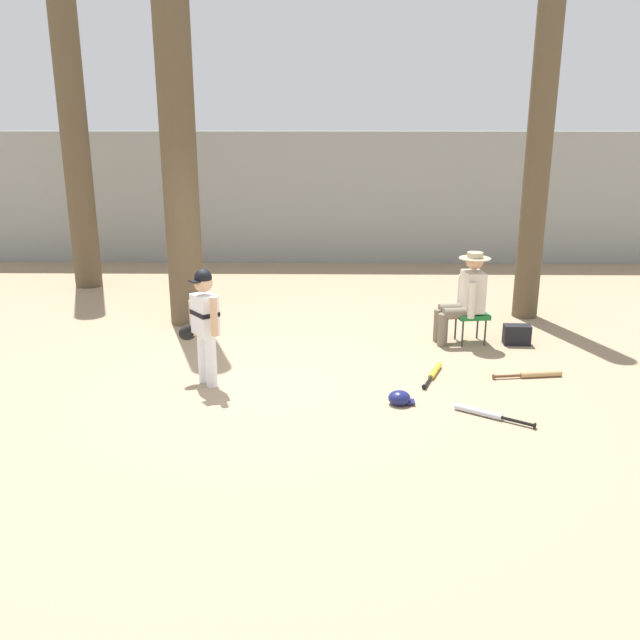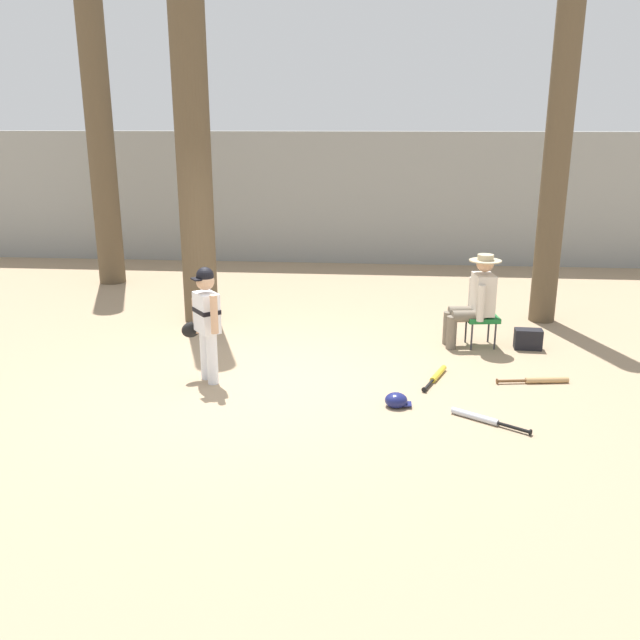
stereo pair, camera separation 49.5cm
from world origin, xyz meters
name	(u,v)px [view 1 (the left image)]	position (x,y,z in m)	size (l,w,h in m)	color
ground_plane	(268,384)	(0.00, 0.00, 0.00)	(60.00, 60.00, 0.00)	#9E8466
concrete_back_wall	(296,198)	(0.00, 6.74, 1.29)	(18.00, 0.36, 2.58)	gray
tree_near_player	(180,174)	(-1.36, 2.38, 2.10)	(0.64, 0.64, 4.79)	brown
tree_behind_spectator	(537,166)	(3.58, 2.77, 2.19)	(0.49, 0.49, 4.86)	brown
young_ballplayer	(204,319)	(-0.68, 0.02, 0.74)	(0.53, 0.49, 1.31)	white
folding_stool	(471,316)	(2.53, 1.52, 0.36)	(0.45, 0.45, 0.41)	#196B2D
seated_spectator	(465,295)	(2.43, 1.50, 0.64)	(0.67, 0.54, 1.20)	#6B6051
handbag_beside_stool	(517,335)	(3.12, 1.45, 0.13)	(0.34, 0.18, 0.26)	black
tree_far_left	(77,162)	(-3.55, 4.56, 2.13)	(0.59, 0.59, 4.81)	brown
bat_yellow_trainer	(434,373)	(1.88, 0.31, 0.03)	(0.33, 0.73, 0.07)	yellow
bat_wood_tan	(536,375)	(3.03, 0.26, 0.03)	(0.81, 0.17, 0.07)	tan
bat_aluminum_silver	(484,413)	(2.22, -0.80, 0.03)	(0.71, 0.50, 0.07)	#B7BCC6
batting_helmet_navy	(400,398)	(1.41, -0.52, 0.07)	(0.27, 0.21, 0.16)	navy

